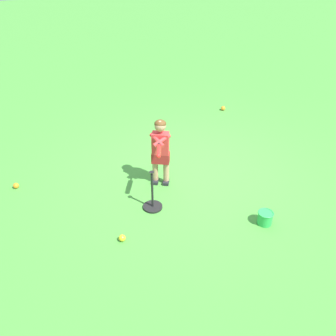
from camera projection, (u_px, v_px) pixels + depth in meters
The scene contains 7 objects.
ground_plane at pixel (191, 174), 6.02m from camera, with size 40.00×40.00×0.00m, color #479338.
child_batter at pixel (160, 148), 5.43m from camera, with size 0.44×0.75×1.08m.
play_ball_far_left at pixel (16, 186), 5.66m from camera, with size 0.09×0.09×0.09m, color orange.
play_ball_far_right at pixel (223, 108), 8.11m from camera, with size 0.10×0.10×0.10m, color orange.
play_ball_midfield at pixel (122, 238), 4.69m from camera, with size 0.09×0.09×0.09m, color yellow.
batting_tee at pixel (153, 202), 5.22m from camera, with size 0.28×0.28×0.62m.
toy_bucket at pixel (265, 218), 4.95m from camera, with size 0.22×0.22×0.19m.
Camera 1 is at (2.22, 4.48, 3.36)m, focal length 39.09 mm.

